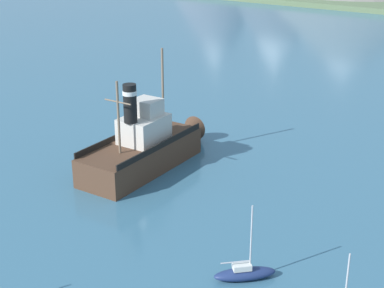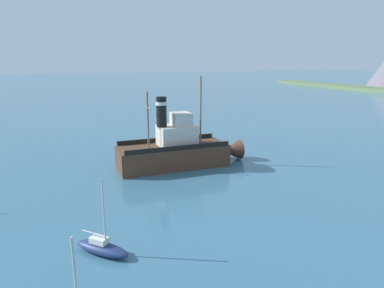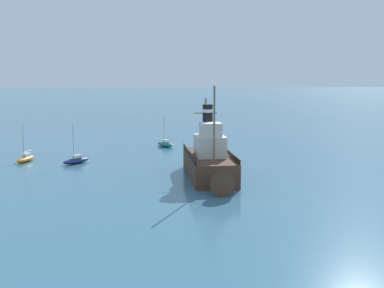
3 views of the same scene
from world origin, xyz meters
TOP-DOWN VIEW (x-y plane):
  - ground_plane at (0.00, 0.00)m, footprint 600.00×600.00m
  - old_tugboat at (0.88, 0.81)m, footprint 4.71×14.48m
  - sailboat_navy at (16.36, -9.00)m, footprint 3.47×3.46m

SIDE VIEW (x-z plane):
  - ground_plane at x=0.00m, z-range 0.00..0.00m
  - sailboat_navy at x=16.36m, z-range -2.02..2.88m
  - old_tugboat at x=0.88m, z-range -3.12..6.78m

